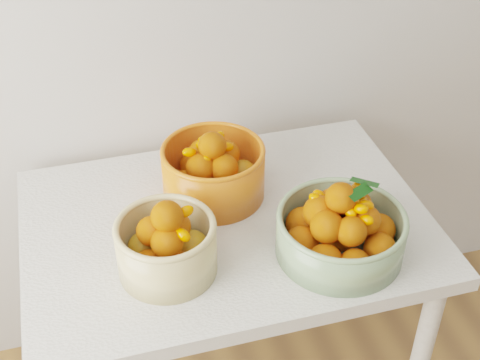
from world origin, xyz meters
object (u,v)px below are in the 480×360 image
Objects in this scene: table at (227,248)px; bowl_orange at (213,170)px; bowl_green at (340,230)px; bowl_cream at (167,245)px.

bowl_orange is at bearing 92.29° from table.
bowl_green is 0.37m from bowl_orange.
bowl_orange is (-0.00, 0.11, 0.17)m from table.
table is 2.55× the size of bowl_green.
bowl_cream is (-0.17, -0.13, 0.17)m from table.
table is at bearing 37.07° from bowl_cream.
bowl_green reaches higher than table.
bowl_cream is at bearing -124.62° from bowl_orange.
bowl_green is at bearing -52.31° from bowl_orange.
bowl_cream is 0.29m from bowl_orange.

